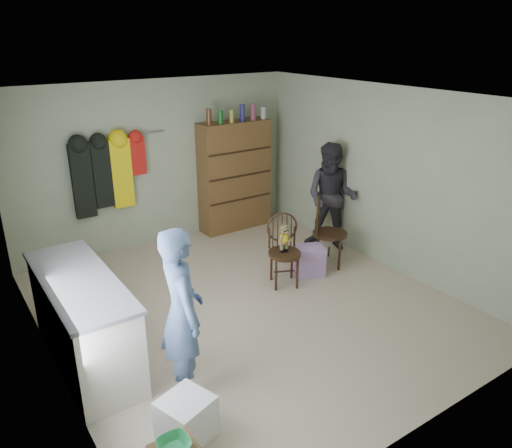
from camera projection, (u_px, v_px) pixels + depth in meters
ground_plane at (248, 305)px, 6.13m from camera, size 5.00×5.00×0.00m
room_walls at (223, 171)px, 5.96m from camera, size 5.00×5.00×5.00m
counter at (84, 320)px, 4.93m from camera, size 0.64×1.86×0.94m
bowl at (174, 445)px, 3.45m from camera, size 0.23×0.23×0.06m
plastic_tub at (186, 418)px, 4.08m from camera, size 0.49×0.48×0.38m
chair_front at (284, 245)px, 6.47m from camera, size 0.56×0.56×0.96m
chair_far at (326, 229)px, 7.00m from camera, size 0.64×0.64×1.02m
striped_bag at (309, 261)px, 6.83m from camera, size 0.47×0.42×0.41m
person_left at (182, 313)px, 4.42m from camera, size 0.48×0.65×1.63m
person_right at (332, 197)px, 7.46m from camera, size 0.95×1.00×1.63m
dresser at (235, 175)px, 8.22m from camera, size 1.20×0.39×2.07m
coat_rack at (107, 174)px, 7.07m from camera, size 1.42×0.12×1.09m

